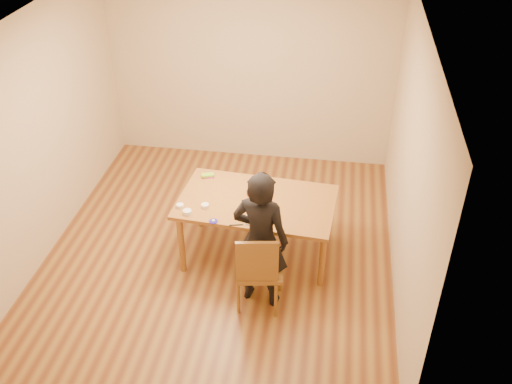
# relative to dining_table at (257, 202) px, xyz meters

# --- Properties ---
(room_shell) EXTENTS (4.00, 4.50, 2.70)m
(room_shell) POSITION_rel_dining_table_xyz_m (-0.43, 0.35, 0.62)
(room_shell) COLOR brown
(room_shell) RESTS_ON ground
(dining_table) EXTENTS (1.80, 1.15, 0.04)m
(dining_table) POSITION_rel_dining_table_xyz_m (0.00, 0.00, 0.00)
(dining_table) COLOR brown
(dining_table) RESTS_ON floor
(dining_chair) EXTENTS (0.52, 0.52, 0.04)m
(dining_chair) POSITION_rel_dining_table_xyz_m (0.15, -0.78, -0.28)
(dining_chair) COLOR brown
(dining_chair) RESTS_ON floor
(cake_plate) EXTENTS (0.29, 0.29, 0.02)m
(cake_plate) POSITION_rel_dining_table_xyz_m (0.01, 0.15, 0.03)
(cake_plate) COLOR #A9160B
(cake_plate) RESTS_ON dining_table
(cake) EXTENTS (0.20, 0.20, 0.06)m
(cake) POSITION_rel_dining_table_xyz_m (0.01, 0.15, 0.08)
(cake) COLOR white
(cake) RESTS_ON cake_plate
(frosting_dome) EXTENTS (0.20, 0.20, 0.03)m
(frosting_dome) POSITION_rel_dining_table_xyz_m (0.01, 0.15, 0.12)
(frosting_dome) COLOR white
(frosting_dome) RESTS_ON cake
(frosting_tub) EXTENTS (0.09, 0.09, 0.08)m
(frosting_tub) POSITION_rel_dining_table_xyz_m (-0.01, -0.40, 0.06)
(frosting_tub) COLOR white
(frosting_tub) RESTS_ON dining_table
(frosting_lid) EXTENTS (0.09, 0.09, 0.01)m
(frosting_lid) POSITION_rel_dining_table_xyz_m (-0.39, -0.45, 0.03)
(frosting_lid) COLOR #1F1694
(frosting_lid) RESTS_ON dining_table
(frosting_dollop) EXTENTS (0.04, 0.04, 0.02)m
(frosting_dollop) POSITION_rel_dining_table_xyz_m (-0.39, -0.45, 0.04)
(frosting_dollop) COLOR white
(frosting_dollop) RESTS_ON frosting_lid
(ramekin_green) EXTENTS (0.09, 0.09, 0.04)m
(ramekin_green) POSITION_rel_dining_table_xyz_m (-0.70, -0.36, 0.04)
(ramekin_green) COLOR white
(ramekin_green) RESTS_ON dining_table
(ramekin_yellow) EXTENTS (0.08, 0.08, 0.04)m
(ramekin_yellow) POSITION_rel_dining_table_xyz_m (-0.54, -0.21, 0.04)
(ramekin_yellow) COLOR white
(ramekin_yellow) RESTS_ON dining_table
(ramekin_multi) EXTENTS (0.08, 0.08, 0.04)m
(ramekin_multi) POSITION_rel_dining_table_xyz_m (-0.81, -0.25, 0.04)
(ramekin_multi) COLOR white
(ramekin_multi) RESTS_ON dining_table
(candy_box_pink) EXTENTS (0.13, 0.09, 0.02)m
(candy_box_pink) POSITION_rel_dining_table_xyz_m (-0.64, 0.39, 0.03)
(candy_box_pink) COLOR #F23989
(candy_box_pink) RESTS_ON dining_table
(candy_box_green) EXTENTS (0.16, 0.11, 0.02)m
(candy_box_green) POSITION_rel_dining_table_xyz_m (-0.64, 0.39, 0.05)
(candy_box_green) COLOR #1E9A1C
(candy_box_green) RESTS_ON candy_box_pink
(spatula) EXTENTS (0.14, 0.05, 0.01)m
(spatula) POSITION_rel_dining_table_xyz_m (-0.15, -0.48, 0.03)
(spatula) COLOR black
(spatula) RESTS_ON dining_table
(person) EXTENTS (0.63, 0.47, 1.58)m
(person) POSITION_rel_dining_table_xyz_m (0.15, -0.73, 0.06)
(person) COLOR black
(person) RESTS_ON floor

